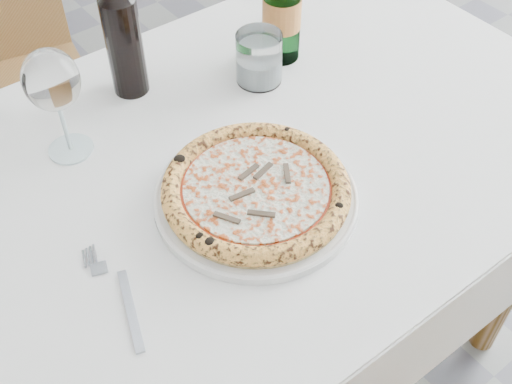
# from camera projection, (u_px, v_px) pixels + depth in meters

# --- Properties ---
(dining_table) EXTENTS (1.35, 0.81, 0.76)m
(dining_table) POSITION_uv_depth(u_px,v_px,m) (220.00, 205.00, 1.09)
(dining_table) COLOR olive
(dining_table) RESTS_ON floor
(plate) EXTENTS (0.31, 0.31, 0.02)m
(plate) POSITION_uv_depth(u_px,v_px,m) (256.00, 197.00, 0.96)
(plate) COLOR white
(plate) RESTS_ON dining_table
(pizza) EXTENTS (0.28, 0.28, 0.03)m
(pizza) POSITION_uv_depth(u_px,v_px,m) (256.00, 189.00, 0.95)
(pizza) COLOR tan
(pizza) RESTS_ON plate
(fork) EXTENTS (0.06, 0.18, 0.00)m
(fork) POSITION_uv_depth(u_px,v_px,m) (120.00, 296.00, 0.85)
(fork) COLOR #9199A6
(fork) RESTS_ON dining_table
(wine_glass) EXTENTS (0.09, 0.09, 0.19)m
(wine_glass) POSITION_uv_depth(u_px,v_px,m) (52.00, 82.00, 0.94)
(wine_glass) COLOR silver
(wine_glass) RESTS_ON dining_table
(tumbler) EXTENTS (0.08, 0.08, 0.09)m
(tumbler) POSITION_uv_depth(u_px,v_px,m) (259.00, 61.00, 1.14)
(tumbler) COLOR white
(tumbler) RESTS_ON dining_table
(beer_bottle) EXTENTS (0.07, 0.07, 0.27)m
(beer_bottle) POSITION_uv_depth(u_px,v_px,m) (282.00, 4.00, 1.14)
(beer_bottle) COLOR #3E7F4B
(beer_bottle) RESTS_ON dining_table
(wine_bottle) EXTENTS (0.06, 0.06, 0.26)m
(wine_bottle) POSITION_uv_depth(u_px,v_px,m) (123.00, 37.00, 1.07)
(wine_bottle) COLOR black
(wine_bottle) RESTS_ON dining_table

